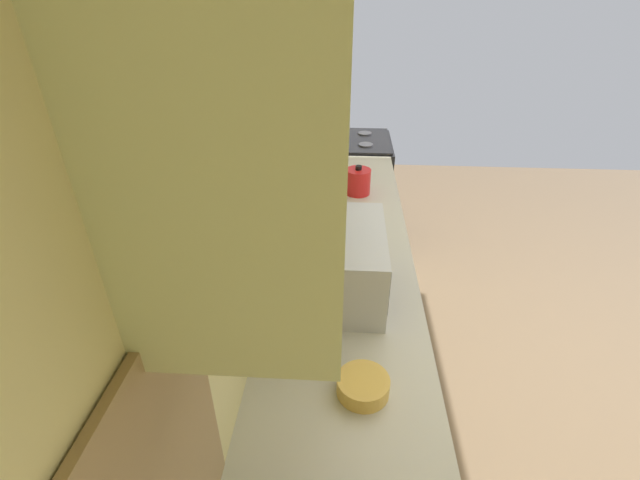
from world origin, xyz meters
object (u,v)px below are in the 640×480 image
object	(u,v)px
oven_range	(348,190)
microwave	(340,261)
kettle	(358,181)
bowl	(363,385)

from	to	relation	value
oven_range	microwave	bearing A→B (deg)	178.79
microwave	kettle	xyz separation A→B (m)	(0.96, -0.09, -0.06)
oven_range	kettle	world-z (taller)	oven_range
microwave	kettle	world-z (taller)	microwave
kettle	oven_range	bearing A→B (deg)	2.83
oven_range	microwave	world-z (taller)	microwave
oven_range	bowl	distance (m)	2.49
microwave	bowl	distance (m)	0.54
bowl	kettle	distance (m)	1.48
kettle	bowl	bearing A→B (deg)	180.00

